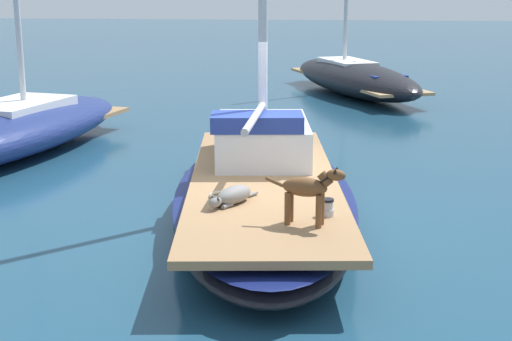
{
  "coord_description": "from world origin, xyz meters",
  "views": [
    {
      "loc": [
        1.04,
        -10.31,
        3.35
      ],
      "look_at": [
        0.0,
        -1.0,
        1.01
      ],
      "focal_mm": 52.98,
      "sensor_mm": 36.0,
      "label": 1
    }
  ],
  "objects_px": {
    "sailboat_main": "(264,199)",
    "dog_brown": "(309,189)",
    "moored_boat_far_astern": "(354,77)",
    "deck_winch": "(327,208)",
    "coiled_rope": "(222,195)",
    "dog_grey": "(232,196)",
    "moored_boat_port_side": "(2,131)"
  },
  "relations": [
    {
      "from": "deck_winch",
      "to": "coiled_rope",
      "type": "height_order",
      "value": "deck_winch"
    },
    {
      "from": "coiled_rope",
      "to": "moored_boat_far_astern",
      "type": "height_order",
      "value": "moored_boat_far_astern"
    },
    {
      "from": "dog_brown",
      "to": "coiled_rope",
      "type": "height_order",
      "value": "dog_brown"
    },
    {
      "from": "dog_brown",
      "to": "deck_winch",
      "type": "height_order",
      "value": "dog_brown"
    },
    {
      "from": "coiled_rope",
      "to": "moored_boat_port_side",
      "type": "height_order",
      "value": "moored_boat_port_side"
    },
    {
      "from": "dog_grey",
      "to": "moored_boat_port_side",
      "type": "distance_m",
      "value": 7.28
    },
    {
      "from": "moored_boat_far_astern",
      "to": "moored_boat_port_side",
      "type": "bearing_deg",
      "value": -127.24
    },
    {
      "from": "dog_brown",
      "to": "moored_boat_far_astern",
      "type": "height_order",
      "value": "moored_boat_far_astern"
    },
    {
      "from": "deck_winch",
      "to": "coiled_rope",
      "type": "bearing_deg",
      "value": 154.02
    },
    {
      "from": "sailboat_main",
      "to": "deck_winch",
      "type": "height_order",
      "value": "deck_winch"
    },
    {
      "from": "dog_grey",
      "to": "moored_boat_far_astern",
      "type": "bearing_deg",
      "value": 83.06
    },
    {
      "from": "sailboat_main",
      "to": "moored_boat_far_astern",
      "type": "xyz_separation_m",
      "value": [
        1.47,
        12.88,
        0.21
      ]
    },
    {
      "from": "sailboat_main",
      "to": "coiled_rope",
      "type": "bearing_deg",
      "value": -112.68
    },
    {
      "from": "sailboat_main",
      "to": "deck_winch",
      "type": "xyz_separation_m",
      "value": [
        0.93,
        -1.72,
        0.42
      ]
    },
    {
      "from": "dog_brown",
      "to": "coiled_rope",
      "type": "bearing_deg",
      "value": 138.18
    },
    {
      "from": "deck_winch",
      "to": "moored_boat_far_astern",
      "type": "xyz_separation_m",
      "value": [
        0.54,
        14.61,
        -0.22
      ]
    },
    {
      "from": "deck_winch",
      "to": "dog_grey",
      "type": "bearing_deg",
      "value": 162.78
    },
    {
      "from": "deck_winch",
      "to": "coiled_rope",
      "type": "xyz_separation_m",
      "value": [
        -1.37,
        0.67,
        -0.08
      ]
    },
    {
      "from": "sailboat_main",
      "to": "dog_brown",
      "type": "distance_m",
      "value": 2.34
    },
    {
      "from": "dog_brown",
      "to": "deck_winch",
      "type": "xyz_separation_m",
      "value": [
        0.21,
        0.37,
        -0.32
      ]
    },
    {
      "from": "moored_boat_far_astern",
      "to": "moored_boat_port_side",
      "type": "distance_m",
      "value": 11.62
    },
    {
      "from": "dog_brown",
      "to": "coiled_rope",
      "type": "xyz_separation_m",
      "value": [
        -1.16,
        1.04,
        -0.4
      ]
    },
    {
      "from": "moored_boat_far_astern",
      "to": "dog_brown",
      "type": "bearing_deg",
      "value": -92.88
    },
    {
      "from": "coiled_rope",
      "to": "deck_winch",
      "type": "bearing_deg",
      "value": -25.98
    },
    {
      "from": "sailboat_main",
      "to": "dog_brown",
      "type": "xyz_separation_m",
      "value": [
        0.72,
        -2.09,
        0.75
      ]
    },
    {
      "from": "dog_grey",
      "to": "moored_boat_far_astern",
      "type": "relative_size",
      "value": 0.11
    },
    {
      "from": "dog_grey",
      "to": "dog_brown",
      "type": "height_order",
      "value": "dog_brown"
    },
    {
      "from": "sailboat_main",
      "to": "dog_brown",
      "type": "bearing_deg",
      "value": -71.01
    },
    {
      "from": "sailboat_main",
      "to": "coiled_rope",
      "type": "xyz_separation_m",
      "value": [
        -0.44,
        -1.05,
        0.35
      ]
    },
    {
      "from": "dog_brown",
      "to": "moored_boat_port_side",
      "type": "xyz_separation_m",
      "value": [
        -6.28,
        5.73,
        -0.57
      ]
    },
    {
      "from": "moored_boat_far_astern",
      "to": "coiled_rope",
      "type": "bearing_deg",
      "value": -97.82
    },
    {
      "from": "moored_boat_far_astern",
      "to": "moored_boat_port_side",
      "type": "height_order",
      "value": "moored_boat_far_astern"
    }
  ]
}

